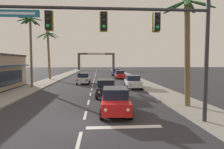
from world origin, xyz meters
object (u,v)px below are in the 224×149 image
object	(u,v)px
sedan_parked_far_kerb	(116,72)
town_gateway_arch	(96,59)
sedan_third_in_queue	(106,88)
sedan_oncoming_far	(83,78)
palm_left_third	(48,46)
palm_right_nearest	(187,33)
traffic_signal_mast	(136,32)
sedan_lead_at_stop_bar	(115,100)
palm_left_second	(30,33)
sedan_parked_nearest_kerb	(120,74)
sedan_parked_mid_kerb	(133,82)

from	to	relation	value
sedan_parked_far_kerb	town_gateway_arch	world-z (taller)	town_gateway_arch
sedan_third_in_queue	sedan_oncoming_far	xyz separation A→B (m)	(-3.05, 11.11, 0.00)
palm_left_third	palm_right_nearest	xyz separation A→B (m)	(16.05, -23.98, -0.93)
traffic_signal_mast	sedan_third_in_queue	world-z (taller)	traffic_signal_mast
traffic_signal_mast	sedan_lead_at_stop_bar	xyz separation A→B (m)	(-0.87, 2.58, -4.14)
palm_left_second	palm_right_nearest	xyz separation A→B (m)	(15.17, -11.73, -1.55)
sedan_parked_nearest_kerb	sedan_parked_far_kerb	world-z (taller)	same
traffic_signal_mast	palm_right_nearest	world-z (taller)	palm_right_nearest
sedan_parked_far_kerb	palm_left_second	world-z (taller)	palm_left_second
sedan_parked_nearest_kerb	palm_left_third	xyz separation A→B (m)	(-13.86, -0.74, 5.59)
traffic_signal_mast	sedan_third_in_queue	size ratio (longest dim) A/B	2.51
sedan_oncoming_far	sedan_parked_mid_kerb	bearing A→B (deg)	-39.20
sedan_oncoming_far	palm_left_third	distance (m)	12.00
sedan_lead_at_stop_bar	sedan_third_in_queue	bearing A→B (deg)	93.72
sedan_third_in_queue	palm_left_second	bearing A→B (deg)	144.79
sedan_oncoming_far	palm_right_nearest	size ratio (longest dim) A/B	0.55
sedan_oncoming_far	sedan_parked_mid_kerb	size ratio (longest dim) A/B	0.99
sedan_oncoming_far	palm_left_second	bearing A→B (deg)	-144.77
sedan_parked_far_kerb	palm_left_third	distance (m)	17.30
traffic_signal_mast	palm_right_nearest	xyz separation A→B (m)	(4.51, 3.69, 0.52)
traffic_signal_mast	sedan_parked_mid_kerb	distance (m)	15.17
traffic_signal_mast	sedan_parked_nearest_kerb	world-z (taller)	traffic_signal_mast
sedan_oncoming_far	sedan_parked_far_kerb	distance (m)	17.83
sedan_parked_mid_kerb	sedan_parked_far_kerb	xyz separation A→B (m)	(-0.19, 22.09, 0.00)
sedan_oncoming_far	town_gateway_arch	distance (m)	48.28
traffic_signal_mast	sedan_parked_far_kerb	size ratio (longest dim) A/B	2.52
sedan_lead_at_stop_bar	palm_left_second	world-z (taller)	palm_left_second
sedan_parked_nearest_kerb	palm_left_third	bearing A→B (deg)	-176.96
traffic_signal_mast	palm_left_third	bearing A→B (deg)	112.65
town_gateway_arch	palm_left_third	bearing A→B (deg)	-102.18
sedan_oncoming_far	palm_left_third	size ratio (longest dim) A/B	0.48
sedan_lead_at_stop_bar	sedan_parked_mid_kerb	bearing A→B (deg)	74.31
sedan_third_in_queue	sedan_oncoming_far	distance (m)	11.52
sedan_third_in_queue	sedan_parked_mid_kerb	xyz separation A→B (m)	(3.72, 5.59, 0.00)
sedan_parked_nearest_kerb	sedan_parked_mid_kerb	size ratio (longest dim) A/B	1.00
sedan_parked_mid_kerb	town_gateway_arch	world-z (taller)	town_gateway_arch
sedan_oncoming_far	palm_left_second	distance (m)	9.95
sedan_lead_at_stop_bar	sedan_parked_nearest_kerb	world-z (taller)	same
sedan_parked_nearest_kerb	palm_left_second	bearing A→B (deg)	-134.96
palm_left_second	palm_right_nearest	bearing A→B (deg)	-37.71
sedan_parked_mid_kerb	sedan_parked_far_kerb	bearing A→B (deg)	90.49
town_gateway_arch	sedan_parked_nearest_kerb	bearing A→B (deg)	-82.59
sedan_third_in_queue	sedan_parked_nearest_kerb	bearing A→B (deg)	79.66
sedan_parked_nearest_kerb	palm_left_third	world-z (taller)	palm_left_third
traffic_signal_mast	sedan_third_in_queue	bearing A→B (deg)	98.22
sedan_third_in_queue	palm_right_nearest	world-z (taller)	palm_right_nearest
sedan_parked_nearest_kerb	sedan_parked_mid_kerb	xyz separation A→B (m)	(0.14, -14.03, 0.00)
sedan_third_in_queue	palm_left_second	distance (m)	13.07
palm_left_second	traffic_signal_mast	bearing A→B (deg)	-55.34
sedan_parked_far_kerb	palm_right_nearest	xyz separation A→B (m)	(2.24, -32.78, 4.66)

